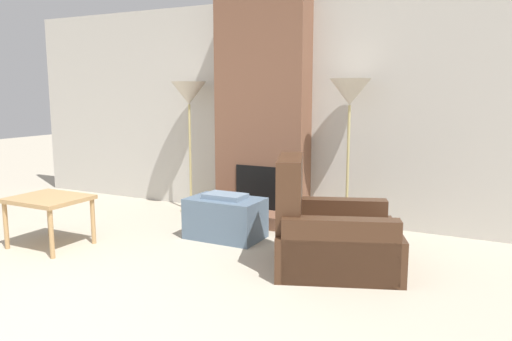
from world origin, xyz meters
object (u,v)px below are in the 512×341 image
object	(u,v)px
armchair	(327,237)
floor_lamp_right	(350,97)
floor_lamp_left	(189,98)
ottoman	(225,217)
side_table	(49,203)

from	to	relation	value
armchair	floor_lamp_right	size ratio (longest dim) A/B	0.77
floor_lamp_left	ottoman	bearing A→B (deg)	-39.70
ottoman	armchair	xyz separation A→B (m)	(1.24, -0.37, 0.05)
armchair	side_table	world-z (taller)	armchair
floor_lamp_left	armchair	bearing A→B (deg)	-28.29
side_table	ottoman	bearing A→B (deg)	36.42
ottoman	floor_lamp_left	distance (m)	1.79
ottoman	floor_lamp_left	size ratio (longest dim) A/B	0.47
armchair	floor_lamp_left	bearing A→B (deg)	41.00
ottoman	floor_lamp_right	bearing A→B (deg)	38.49
floor_lamp_right	floor_lamp_left	bearing A→B (deg)	180.00
floor_lamp_right	side_table	bearing A→B (deg)	-142.68
armchair	ottoman	bearing A→B (deg)	52.50
floor_lamp_left	floor_lamp_right	world-z (taller)	floor_lamp_right
side_table	floor_lamp_right	size ratio (longest dim) A/B	0.43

